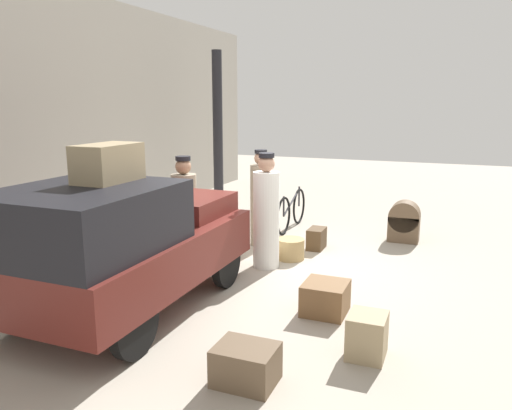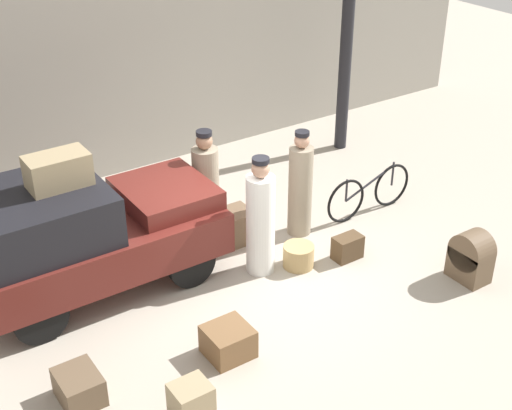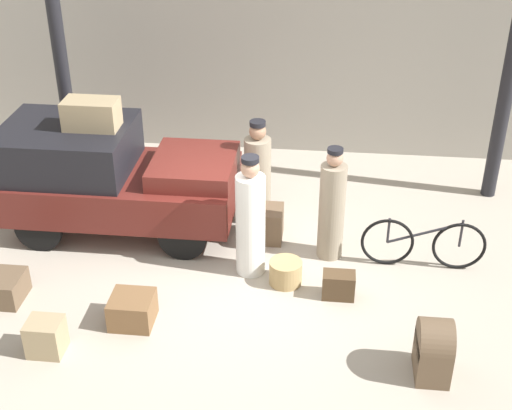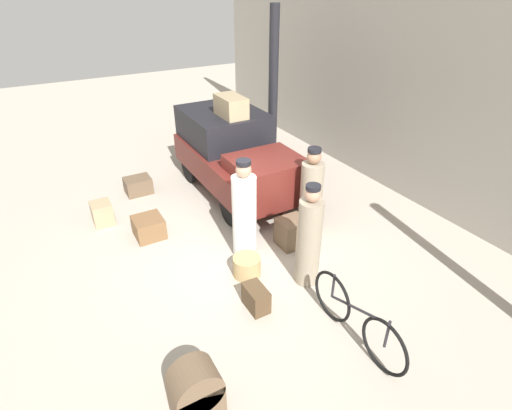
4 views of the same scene
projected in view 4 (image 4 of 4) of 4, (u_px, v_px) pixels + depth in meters
name	position (u px, v px, depth m)	size (l,w,h in m)	color
ground_plane	(241.00, 249.00, 7.05)	(30.00, 30.00, 0.00)	#A89E8E
station_building_facade	(426.00, 92.00, 7.65)	(16.00, 0.15, 4.50)	gray
canopy_pillar_left	(273.00, 87.00, 9.69)	(0.23, 0.23, 3.66)	black
truck	(236.00, 152.00, 8.58)	(3.41, 1.71, 1.63)	black
bicycle	(356.00, 319.00, 5.12)	(1.72, 0.04, 0.79)	black
wicker_basket	(247.00, 266.00, 6.38)	(0.45, 0.45, 0.34)	tan
porter_lifting_near_truck	(309.00, 240.00, 5.95)	(0.37, 0.37, 1.70)	gray
conductor_in_dark_uniform	(311.00, 195.00, 7.19)	(0.41, 0.41, 1.66)	gray
porter_carrying_trunk	(244.00, 214.00, 6.53)	(0.40, 0.40, 1.76)	white
trunk_barrel_dark	(196.00, 390.00, 4.27)	(0.38, 0.54, 0.74)	brown
suitcase_tan_flat	(102.00, 213.00, 7.67)	(0.41, 0.37, 0.44)	#9E8966
suitcase_small_leather	(292.00, 232.00, 7.06)	(0.44, 0.49, 0.51)	brown
trunk_large_brown	(138.00, 186.00, 8.77)	(0.45, 0.55, 0.36)	brown
trunk_umber_medium	(256.00, 298.00, 5.73)	(0.43, 0.26, 0.36)	#4C3823
trunk_wicker_pale	(149.00, 227.00, 7.31)	(0.53, 0.52, 0.38)	brown
trunk_on_truck_roof	(231.00, 106.00, 8.23)	(0.77, 0.45, 0.42)	#9E8966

